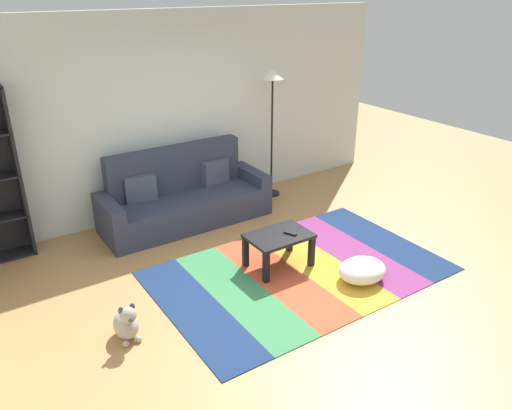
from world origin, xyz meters
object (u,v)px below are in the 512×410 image
object	(u,v)px
coffee_table	(279,240)
tv_remote	(290,233)
standing_lamp	(272,91)
dog	(126,323)
pouf	(362,270)
couch	(184,198)

from	to	relation	value
coffee_table	tv_remote	bearing A→B (deg)	-29.90
coffee_table	standing_lamp	distance (m)	2.48
coffee_table	dog	bearing A→B (deg)	-172.18
dog	tv_remote	bearing A→B (deg)	5.58
coffee_table	pouf	bearing A→B (deg)	-52.23
couch	dog	bearing A→B (deg)	-128.38
couch	pouf	distance (m)	2.62
tv_remote	dog	bearing A→B (deg)	161.06
pouf	standing_lamp	world-z (taller)	standing_lamp
standing_lamp	dog	bearing A→B (deg)	-146.13
coffee_table	tv_remote	distance (m)	0.16
coffee_table	dog	distance (m)	1.93
standing_lamp	couch	bearing A→B (deg)	-175.57
couch	coffee_table	xyz separation A→B (m)	(0.37, -1.68, -0.00)
pouf	tv_remote	xyz separation A→B (m)	(-0.47, 0.69, 0.29)
dog	tv_remote	xyz separation A→B (m)	(2.01, 0.20, 0.26)
couch	dog	xyz separation A→B (m)	(-1.53, -1.94, -0.18)
dog	couch	bearing A→B (deg)	51.62
pouf	couch	bearing A→B (deg)	111.35
coffee_table	tv_remote	xyz separation A→B (m)	(0.11, -0.06, 0.09)
coffee_table	pouf	size ratio (longest dim) A/B	1.29
tv_remote	coffee_table	bearing A→B (deg)	125.58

